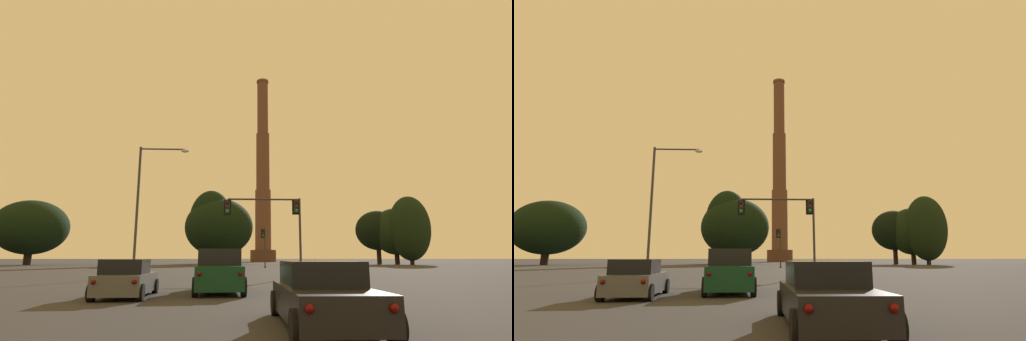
% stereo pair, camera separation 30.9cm
% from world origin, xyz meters
% --- Properties ---
extents(sedan_right_lane_third, '(1.99, 4.71, 1.43)m').
position_xyz_m(sedan_right_lane_third, '(2.96, 7.82, 0.67)').
color(sedan_right_lane_third, black).
rests_on(sedan_right_lane_third, ground_plane).
extents(hatchback_left_lane_second, '(2.03, 4.16, 1.44)m').
position_xyz_m(hatchback_left_lane_second, '(-3.20, 14.79, 0.66)').
color(hatchback_left_lane_second, '#4C4F54').
rests_on(hatchback_left_lane_second, ground_plane).
extents(suv_center_lane_second, '(2.32, 4.98, 1.86)m').
position_xyz_m(suv_center_lane_second, '(0.31, 16.65, 0.90)').
color(suv_center_lane_second, '#0F3823').
rests_on(suv_center_lane_second, ground_plane).
extents(traffic_light_far_right, '(0.78, 0.50, 5.48)m').
position_xyz_m(traffic_light_far_right, '(5.17, 56.16, 3.61)').
color(traffic_light_far_right, '#2D2D30').
rests_on(traffic_light_far_right, ground_plane).
extents(traffic_light_overhead_right, '(6.27, 0.50, 6.14)m').
position_xyz_m(traffic_light_overhead_right, '(4.13, 30.26, 4.73)').
color(traffic_light_overhead_right, '#2D2D30').
rests_on(traffic_light_overhead_right, ground_plane).
extents(street_lamp, '(3.88, 0.36, 9.96)m').
position_xyz_m(street_lamp, '(-5.89, 29.18, 6.07)').
color(street_lamp, '#38383A').
rests_on(street_lamp, ground_plane).
extents(smokestack, '(7.89, 7.89, 59.04)m').
position_xyz_m(smokestack, '(9.72, 122.25, 23.10)').
color(smokestack, '#523427').
rests_on(smokestack, ground_plane).
extents(treeline_right_mid, '(8.90, 8.01, 15.01)m').
position_xyz_m(treeline_right_mid, '(-3.94, 81.24, 8.65)').
color(treeline_right_mid, black).
rests_on(treeline_right_mid, ground_plane).
extents(treeline_center_right, '(13.63, 12.27, 11.98)m').
position_xyz_m(treeline_center_right, '(-37.20, 75.97, 6.92)').
color(treeline_center_right, black).
rests_on(treeline_center_right, ground_plane).
extents(treeline_center_left, '(9.28, 8.35, 11.29)m').
position_xyz_m(treeline_center_left, '(33.70, 79.02, 6.58)').
color(treeline_center_left, black).
rests_on(treeline_center_left, ground_plane).
extents(treeline_far_right, '(9.07, 8.16, 10.98)m').
position_xyz_m(treeline_far_right, '(30.70, 80.90, 6.89)').
color(treeline_far_right, black).
rests_on(treeline_far_right, ground_plane).
extents(treeline_left_mid, '(7.98, 7.18, 13.38)m').
position_xyz_m(treeline_left_mid, '(35.42, 76.04, 7.05)').
color(treeline_left_mid, black).
rests_on(treeline_left_mid, ground_plane).
extents(treeline_far_left, '(13.94, 12.54, 13.30)m').
position_xyz_m(treeline_far_left, '(-2.26, 81.25, 7.44)').
color(treeline_far_left, black).
rests_on(treeline_far_left, ground_plane).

